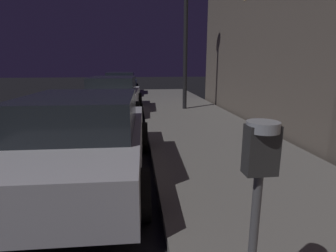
% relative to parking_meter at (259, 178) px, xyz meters
% --- Properties ---
extents(parking_meter, '(0.19, 0.19, 1.44)m').
position_rel_parking_meter_xyz_m(parking_meter, '(0.00, 0.00, 0.00)').
color(parking_meter, '#59595B').
rests_on(parking_meter, sidewalk).
extents(car_silver, '(2.23, 4.28, 1.43)m').
position_rel_parking_meter_xyz_m(car_silver, '(-1.59, 2.91, -0.53)').
color(car_silver, '#B7B7BF').
rests_on(car_silver, ground).
extents(car_white, '(2.29, 4.43, 1.43)m').
position_rel_parking_meter_xyz_m(car_white, '(-1.59, 9.03, -0.52)').
color(car_white, silver).
rests_on(car_white, ground).
extents(car_blue, '(2.10, 4.20, 1.43)m').
position_rel_parking_meter_xyz_m(car_blue, '(-1.59, 14.98, -0.52)').
color(car_blue, navy).
rests_on(car_blue, ground).
extents(street_lamp, '(0.44, 0.44, 5.27)m').
position_rel_parking_meter_xyz_m(street_lamp, '(1.24, 8.95, 2.42)').
color(street_lamp, black).
rests_on(street_lamp, sidewalk).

